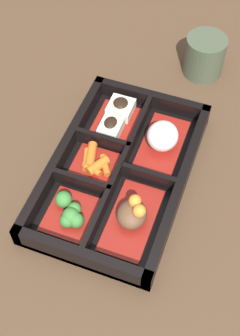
# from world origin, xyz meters

# --- Properties ---
(ground_plane) EXTENTS (3.00, 3.00, 0.00)m
(ground_plane) POSITION_xyz_m (0.00, 0.00, 0.00)
(ground_plane) COLOR #4C3523
(bento_base) EXTENTS (0.33, 0.21, 0.01)m
(bento_base) POSITION_xyz_m (0.00, 0.00, 0.01)
(bento_base) COLOR black
(bento_base) RESTS_ON ground_plane
(bento_rim) EXTENTS (0.33, 0.21, 0.04)m
(bento_rim) POSITION_xyz_m (0.00, -0.00, 0.02)
(bento_rim) COLOR black
(bento_rim) RESTS_ON ground_plane
(bowl_rice) EXTENTS (0.13, 0.06, 0.05)m
(bowl_rice) POSITION_xyz_m (-0.07, 0.05, 0.03)
(bowl_rice) COLOR maroon
(bowl_rice) RESTS_ON bento_base
(bowl_stew) EXTENTS (0.13, 0.06, 0.05)m
(bowl_stew) POSITION_xyz_m (0.07, 0.05, 0.03)
(bowl_stew) COLOR maroon
(bowl_stew) RESTS_ON bento_base
(bowl_tofu) EXTENTS (0.09, 0.07, 0.03)m
(bowl_tofu) POSITION_xyz_m (-0.09, -0.04, 0.02)
(bowl_tofu) COLOR maroon
(bowl_tofu) RESTS_ON bento_base
(bowl_carrots) EXTENTS (0.07, 0.07, 0.02)m
(bowl_carrots) POSITION_xyz_m (0.00, -0.04, 0.02)
(bowl_carrots) COLOR maroon
(bowl_carrots) RESTS_ON bento_base
(bowl_greens) EXTENTS (0.08, 0.07, 0.03)m
(bowl_greens) POSITION_xyz_m (0.10, -0.04, 0.02)
(bowl_greens) COLOR maroon
(bowl_greens) RESTS_ON bento_base
(tea_cup) EXTENTS (0.07, 0.07, 0.07)m
(tea_cup) POSITION_xyz_m (-0.28, 0.06, 0.04)
(tea_cup) COLOR #424C38
(tea_cup) RESTS_ON ground_plane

